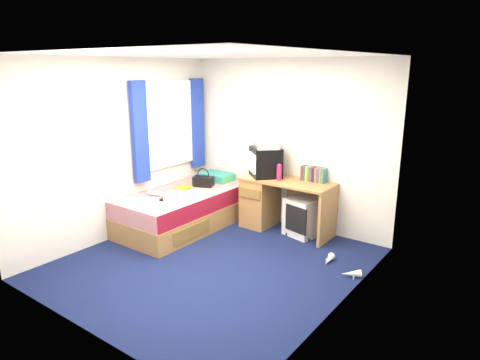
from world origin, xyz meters
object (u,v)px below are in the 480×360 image
Objects in this scene: bed at (185,209)px; remote_control at (164,199)px; towel at (178,197)px; crt_tv at (265,162)px; vcr at (266,145)px; pink_water_bottle at (279,173)px; picture_frame at (322,178)px; storage_cube at (304,216)px; pillow at (216,177)px; desk at (271,200)px; aerosol_can at (280,172)px; colour_swatch_fan at (154,202)px; magazine at (183,188)px; handbag at (203,181)px; white_heels at (340,266)px; water_bottle at (155,193)px.

remote_control is at bearing -84.55° from bed.
crt_tv is at bearing 58.84° from towel.
vcr reaches higher than pink_water_bottle.
remote_control is at bearing -135.97° from picture_frame.
picture_frame is at bearing 57.38° from vcr.
storage_cube is at bearing 15.20° from pink_water_bottle.
desk reaches higher than pillow.
aerosol_can is at bearing -159.67° from picture_frame.
colour_swatch_fan is (-1.50, -1.37, 0.28)m from storage_cube.
pillow is 1.60m from storage_cube.
towel is at bearing -52.92° from magazine.
pink_water_bottle is 0.95× the size of colour_swatch_fan.
handbag is (0.04, 0.37, 0.35)m from bed.
white_heels is (2.36, 0.67, -0.51)m from colour_swatch_fan.
handbag is at bearing 57.30° from magazine.
pillow reaches higher than magazine.
pink_water_bottle is 1.30× the size of remote_control.
magazine is at bearing -98.04° from pillow.
bed is 12.50× the size of remote_control.
crt_tv is 1.71× the size of handbag.
pink_water_bottle reaches higher than bed.
pillow is 1.38m from colour_swatch_fan.
handbag is 1.10× the size of towel.
desk is at bearing -1.14° from handbag.
bed is at bearing -94.95° from vcr.
pink_water_bottle is at bearing 22.77° from magazine.
storage_cube is at bearing 33.97° from water_bottle.
aerosol_can is 1.77m from water_bottle.
picture_frame is at bearing 42.19° from colour_swatch_fan.
water_bottle is at bearing -175.27° from towel.
storage_cube is 2.05m from colour_swatch_fan.
vcr is at bearing 31.50° from magazine.
desk is 1.67m from colour_swatch_fan.
aerosol_can is at bearing 26.78° from magazine.
picture_frame is at bearing 27.83° from bed.
pink_water_bottle is 1.15× the size of aerosol_can.
remote_control is (0.07, -1.21, -0.05)m from pillow.
handbag is 0.63× the size of white_heels.
remote_control is (-1.50, -1.20, 0.28)m from storage_cube.
handbag reaches higher than bed.
colour_swatch_fan is at bearing -132.74° from picture_frame.
storage_cube is at bearing 1.89° from desk.
bed is at bearing -150.94° from pink_water_bottle.
desk is at bearing -174.24° from aerosol_can.
aerosol_can reaches higher than bed.
vcr is 1.11m from handbag.
vcr is at bearing -1.31° from pillow.
aerosol_can is at bearing 41.02° from water_bottle.
bed is 0.51m from handbag.
bed is 10.00× the size of water_bottle.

